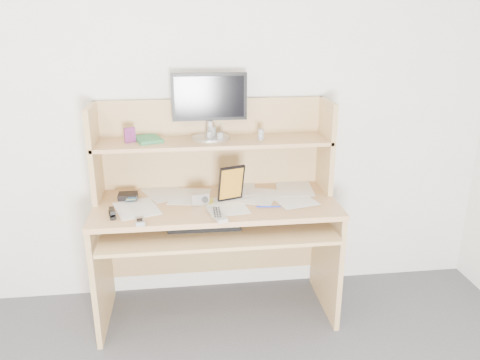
{
  "coord_description": "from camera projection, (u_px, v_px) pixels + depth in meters",
  "views": [
    {
      "loc": [
        -0.17,
        -1.04,
        1.76
      ],
      "look_at": [
        0.13,
        1.43,
        0.89
      ],
      "focal_mm": 35.0,
      "sensor_mm": 36.0,
      "label": 1
    }
  ],
  "objects": [
    {
      "name": "digital_camera",
      "position": [
        200.0,
        199.0,
        2.66
      ],
      "size": [
        0.11,
        0.06,
        0.06
      ],
      "primitive_type": "cube",
      "rotation": [
        0.0,
        0.0,
        0.24
      ],
      "color": "#ACACAE",
      "rests_on": "paper_clutter"
    },
    {
      "name": "blue_pen",
      "position": [
        269.0,
        207.0,
        2.62
      ],
      "size": [
        0.14,
        0.02,
        0.01
      ],
      "primitive_type": "cylinder",
      "rotation": [
        1.57,
        0.0,
        1.48
      ],
      "color": "#1927C1",
      "rests_on": "paper_clutter"
    },
    {
      "name": "chip_stack_a",
      "position": [
        210.0,
        136.0,
        2.75
      ],
      "size": [
        0.05,
        0.05,
        0.05
      ],
      "primitive_type": "cylinder",
      "rotation": [
        0.0,
        0.0,
        0.42
      ],
      "color": "black",
      "rests_on": "desk"
    },
    {
      "name": "wallet",
      "position": [
        128.0,
        196.0,
        2.75
      ],
      "size": [
        0.11,
        0.09,
        0.03
      ],
      "primitive_type": "cube",
      "rotation": [
        0.0,
        0.0,
        0.01
      ],
      "color": "black",
      "rests_on": "paper_clutter"
    },
    {
      "name": "paper_clutter",
      "position": [
        216.0,
        201.0,
        2.72
      ],
      "size": [
        1.32,
        0.54,
        0.01
      ],
      "primitive_type": "cube",
      "color": "white",
      "rests_on": "desk"
    },
    {
      "name": "chip_stack_c",
      "position": [
        220.0,
        136.0,
        2.73
      ],
      "size": [
        0.04,
        0.04,
        0.05
      ],
      "primitive_type": "cylinder",
      "rotation": [
        0.0,
        0.0,
        0.17
      ],
      "color": "black",
      "rests_on": "desk"
    },
    {
      "name": "back_wall",
      "position": [
        211.0,
        106.0,
        2.85
      ],
      "size": [
        3.6,
        0.04,
        2.5
      ],
      "primitive_type": "cube",
      "color": "white",
      "rests_on": "floor"
    },
    {
      "name": "keyboard",
      "position": [
        204.0,
        225.0,
        2.62
      ],
      "size": [
        0.41,
        0.15,
        0.03
      ],
      "rotation": [
        0.0,
        0.0,
        -0.02
      ],
      "color": "black",
      "rests_on": "desk"
    },
    {
      "name": "desk",
      "position": [
        215.0,
        205.0,
        2.81
      ],
      "size": [
        1.4,
        0.7,
        1.3
      ],
      "color": "tan",
      "rests_on": "floor"
    },
    {
      "name": "sticky_note_pad",
      "position": [
        206.0,
        202.0,
        2.7
      ],
      "size": [
        0.09,
        0.09,
        0.01
      ],
      "primitive_type": "cube",
      "rotation": [
        0.0,
        0.0,
        -0.15
      ],
      "color": "yellow",
      "rests_on": "desk"
    },
    {
      "name": "chip_stack_d",
      "position": [
        261.0,
        135.0,
        2.74
      ],
      "size": [
        0.05,
        0.05,
        0.07
      ],
      "primitive_type": "cylinder",
      "rotation": [
        0.0,
        0.0,
        0.36
      ],
      "color": "silver",
      "rests_on": "desk"
    },
    {
      "name": "card_box",
      "position": [
        130.0,
        135.0,
        2.68
      ],
      "size": [
        0.06,
        0.05,
        0.09
      ],
      "primitive_type": "cube",
      "rotation": [
        0.0,
        0.0,
        0.48
      ],
      "color": "maroon",
      "rests_on": "desk"
    },
    {
      "name": "chip_stack_b",
      "position": [
        212.0,
        133.0,
        2.77
      ],
      "size": [
        0.05,
        0.05,
        0.07
      ],
      "primitive_type": "cylinder",
      "rotation": [
        0.0,
        0.0,
        -0.04
      ],
      "color": "silver",
      "rests_on": "desk"
    },
    {
      "name": "monitor",
      "position": [
        210.0,
        104.0,
        2.73
      ],
      "size": [
        0.44,
        0.22,
        0.38
      ],
      "rotation": [
        0.0,
        0.0,
        0.01
      ],
      "color": "#BDBCC2",
      "rests_on": "desk"
    },
    {
      "name": "tv_remote",
      "position": [
        217.0,
        214.0,
        2.5
      ],
      "size": [
        0.1,
        0.2,
        0.02
      ],
      "primitive_type": "cube",
      "rotation": [
        0.0,
        0.0,
        0.27
      ],
      "color": "#9E9E99",
      "rests_on": "paper_clutter"
    },
    {
      "name": "shelf_book",
      "position": [
        148.0,
        139.0,
        2.73
      ],
      "size": [
        0.19,
        0.22,
        0.02
      ],
      "primitive_type": "cube",
      "rotation": [
        0.0,
        0.0,
        0.35
      ],
      "color": "#2F763E",
      "rests_on": "desk"
    },
    {
      "name": "stapler",
      "position": [
        112.0,
        212.0,
        2.51
      ],
      "size": [
        0.06,
        0.12,
        0.04
      ],
      "primitive_type": "cube",
      "rotation": [
        0.0,
        0.0,
        0.23
      ],
      "color": "black",
      "rests_on": "paper_clutter"
    },
    {
      "name": "flip_phone",
      "position": [
        140.0,
        220.0,
        2.42
      ],
      "size": [
        0.06,
        0.09,
        0.02
      ],
      "primitive_type": "cube",
      "rotation": [
        0.0,
        0.0,
        0.13
      ],
      "color": "#A2A2A4",
      "rests_on": "paper_clutter"
    },
    {
      "name": "game_case",
      "position": [
        231.0,
        183.0,
        2.68
      ],
      "size": [
        0.15,
        0.07,
        0.21
      ],
      "primitive_type": "cube",
      "rotation": [
        0.0,
        0.0,
        0.33
      ],
      "color": "black",
      "rests_on": "paper_clutter"
    }
  ]
}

